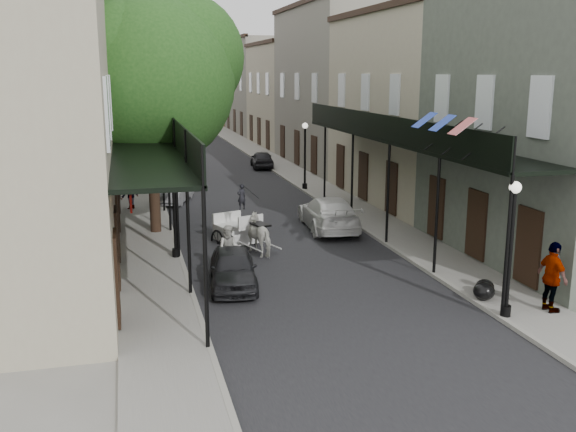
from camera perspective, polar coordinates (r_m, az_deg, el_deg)
ground at (r=18.59m, az=4.50°, el=-8.14°), size 140.00×140.00×0.00m
road at (r=37.45m, az=-5.40°, el=2.52°), size 8.00×90.00×0.01m
sidewalk_left at (r=37.01m, az=-13.07°, el=2.21°), size 2.20×90.00×0.12m
sidewalk_right at (r=38.52m, az=1.98°, el=2.93°), size 2.20×90.00×0.12m
building_row_left at (r=46.53m, az=-18.25°, el=10.43°), size 5.00×80.00×10.50m
building_row_right at (r=48.59m, az=2.81°, el=11.11°), size 5.00×80.00×10.50m
gallery_left at (r=23.55m, az=-12.15°, el=6.22°), size 2.20×18.05×4.88m
gallery_right at (r=25.76m, az=9.79°, el=6.85°), size 2.20×18.05×4.88m
tree_near at (r=26.64m, az=-11.40°, el=12.23°), size 7.31×6.80×9.63m
tree_far at (r=40.63m, az=-12.57°, el=11.35°), size 6.45×6.00×8.61m
lamppost_right_near at (r=18.02m, az=19.18°, el=-2.66°), size 0.32×0.32×3.71m
lamppost_left at (r=22.93m, az=-10.09°, el=1.06°), size 0.32×0.32×3.71m
lamppost_right_far at (r=36.07m, az=1.52°, el=5.47°), size 0.32×0.32×3.71m
horse at (r=23.65m, az=-2.36°, el=-1.67°), size 1.31×1.89×1.46m
carriage at (r=25.52m, az=-5.01°, el=-0.14°), size 1.96×2.43×2.44m
pedestrian_walking at (r=21.53m, az=-5.22°, el=-2.94°), size 0.90×0.77×1.63m
pedestrian_sidewalk_left at (r=31.81m, az=-13.88°, el=2.08°), size 1.18×1.16×1.63m
pedestrian_sidewalk_right at (r=19.05m, az=22.45°, el=-5.04°), size 0.50×1.17×1.98m
car_left_near at (r=20.19m, az=-4.91°, el=-4.63°), size 1.86×3.69×1.21m
car_left_mid at (r=33.51m, az=-10.03°, el=2.18°), size 2.32×3.77×1.17m
car_left_far at (r=41.39m, az=-11.35°, el=4.39°), size 3.77×6.07×1.57m
car_right_near at (r=27.38m, az=3.62°, el=0.25°), size 2.40×5.02×1.41m
car_right_far at (r=44.99m, az=-2.33°, el=5.05°), size 1.79×3.66×1.20m
trash_bags at (r=19.77m, az=17.05°, el=-6.26°), size 0.88×1.03×0.53m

